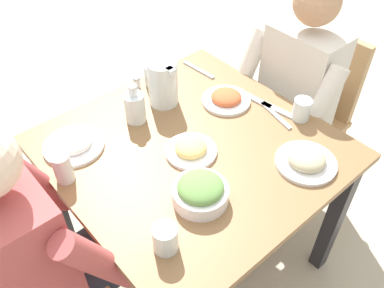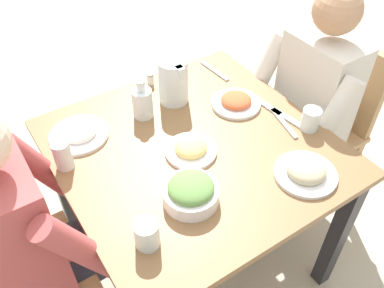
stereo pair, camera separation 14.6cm
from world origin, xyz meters
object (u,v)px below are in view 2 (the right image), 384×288
chair_far (1,281)px  plate_rice_curry (236,102)px  diner_near (299,109)px  plate_yoghurt (79,133)px  salad_bowl (191,192)px  water_glass_near_right (147,234)px  chair_near (324,119)px  water_glass_by_pitcher (167,73)px  water_pitcher (173,81)px  water_glass_near_left (63,155)px  salt_shaker (150,79)px  water_glass_far_right (311,119)px  diner_far (50,227)px  plate_fries (191,149)px  oil_carafe (143,104)px  dining_table (194,167)px  plate_beans (306,172)px

chair_far → plate_rice_curry: bearing=-84.9°
diner_near → plate_yoghurt: diner_near is taller
salad_bowl → water_glass_near_right: size_ratio=2.00×
diner_near → chair_near: bearing=-90.0°
chair_near → water_glass_by_pitcher: 0.80m
diner_near → water_glass_near_right: diner_near is taller
water_pitcher → water_glass_near_left: bearing=102.9°
diner_near → plate_rice_curry: size_ratio=5.88×
water_glass_near_left → salt_shaker: (0.27, -0.49, -0.03)m
water_glass_far_right → diner_far: bearing=80.0°
diner_far → water_glass_near_left: diner_far is taller
diner_far → plate_rice_curry: (0.09, -0.84, 0.11)m
plate_fries → water_glass_far_right: (-0.14, -0.45, 0.03)m
chair_far → plate_rice_curry: size_ratio=4.42×
plate_yoghurt → oil_carafe: size_ratio=1.35×
diner_far → plate_rice_curry: size_ratio=5.88×
plate_fries → water_glass_by_pitcher: size_ratio=2.02×
chair_near → diner_far: 1.34m
diner_far → water_pitcher: 0.72m
chair_far → dining_table: bearing=-91.0°
water_glass_by_pitcher → salt_shaker: bearing=69.7°
chair_far → water_glass_by_pitcher: size_ratio=9.55×
plate_fries → water_glass_near_right: 0.40m
diner_far → water_glass_far_right: size_ratio=13.46×
water_glass_far_right → salt_shaker: (0.59, 0.37, -0.02)m
diner_far → oil_carafe: bearing=-63.7°
plate_beans → plate_yoghurt: plate_beans is taller
water_glass_by_pitcher → diner_near: bearing=-131.6°
plate_beans → water_glass_near_left: bearing=53.8°
water_glass_near_left → water_glass_near_right: bearing=-168.2°
oil_carafe → plate_rice_curry: bearing=-113.3°
plate_rice_curry → plate_beans: bearing=174.8°
plate_rice_curry → salt_shaker: size_ratio=3.75×
chair_near → oil_carafe: oil_carafe is taller
water_glass_near_left → water_glass_by_pitcher: (0.25, -0.56, -0.01)m
water_glass_far_right → dining_table: bearing=69.3°
plate_yoghurt → water_glass_far_right: water_glass_far_right is taller
water_pitcher → plate_fries: water_pitcher is taller
salad_bowl → diner_far: bearing=62.1°
chair_near → plate_rice_curry: chair_near is taller
diner_near → water_glass_by_pitcher: (0.39, 0.44, 0.14)m
chair_far → water_glass_near_left: bearing=-66.6°
chair_far → water_pitcher: 0.95m
water_glass_near_right → diner_far: bearing=37.7°
chair_near → diner_far: (-0.00, 1.34, 0.15)m
chair_near → diner_near: size_ratio=0.75×
dining_table → water_glass_near_right: 0.47m
plate_yoghurt → water_glass_by_pitcher: (0.12, -0.46, 0.03)m
chair_near → water_glass_far_right: (-0.18, 0.35, 0.28)m
chair_far → diner_near: size_ratio=0.75×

